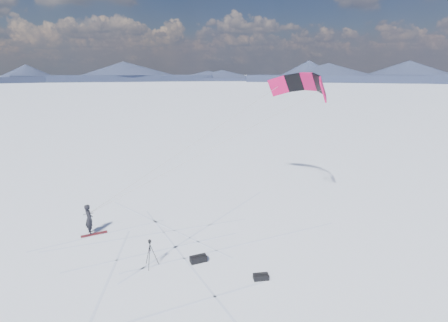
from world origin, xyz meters
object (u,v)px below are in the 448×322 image
object	(u,v)px
snowkiter	(91,233)
gear_bag_a	(198,259)
gear_bag_b	(261,277)
snowboard	(94,234)
tripod	(150,250)

from	to	relation	value
snowkiter	gear_bag_a	world-z (taller)	snowkiter
snowkiter	gear_bag_b	world-z (taller)	snowkiter
snowboard	tripod	size ratio (longest dim) A/B	1.03
tripod	gear_bag_b	world-z (taller)	tripod
gear_bag_b	snowboard	bearing A→B (deg)	147.51
gear_bag_a	gear_bag_b	distance (m)	3.33
snowboard	gear_bag_a	distance (m)	6.97
gear_bag_b	tripod	bearing A→B (deg)	160.83
gear_bag_a	snowkiter	bearing A→B (deg)	133.71
snowboard	gear_bag_a	bearing A→B (deg)	-51.09
snowkiter	gear_bag_a	xyz separation A→B (m)	(5.43, -4.84, 0.16)
snowboard	gear_bag_a	size ratio (longest dim) A/B	1.70
snowboard	tripod	xyz separation A→B (m)	(2.91, -4.30, 0.90)
snowkiter	snowboard	xyz separation A→B (m)	(0.21, -0.22, 0.02)
snowboard	gear_bag_a	xyz separation A→B (m)	(5.22, -4.62, 0.15)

